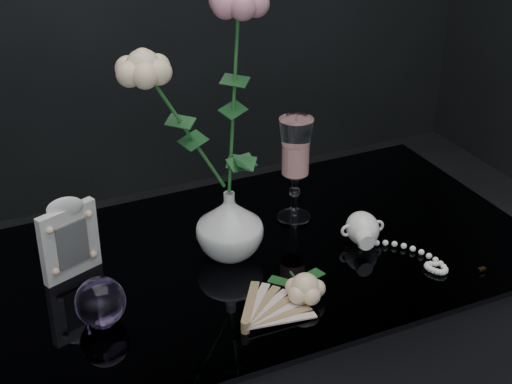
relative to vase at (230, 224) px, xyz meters
name	(u,v)px	position (x,y,z in m)	size (l,w,h in m)	color
vase	(230,224)	(0.00, 0.00, 0.00)	(0.12, 0.12, 0.13)	white
wine_glass	(295,170)	(0.17, 0.07, 0.04)	(0.07, 0.07, 0.21)	white
picture_frame	(69,237)	(-0.28, 0.06, 0.01)	(0.11, 0.09, 0.15)	silver
paperweight	(100,302)	(-0.27, -0.10, -0.02)	(0.08, 0.08, 0.08)	#8A6DB2
paper_fan	(245,326)	(-0.07, -0.22, -0.05)	(0.24, 0.19, 0.03)	beige
loose_rose	(305,288)	(0.06, -0.18, -0.04)	(0.11, 0.15, 0.05)	beige
pearl_jar	(363,227)	(0.24, -0.06, -0.03)	(0.21, 0.22, 0.06)	white
roses	(208,98)	(-0.03, 0.00, 0.25)	(0.26, 0.12, 0.42)	beige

